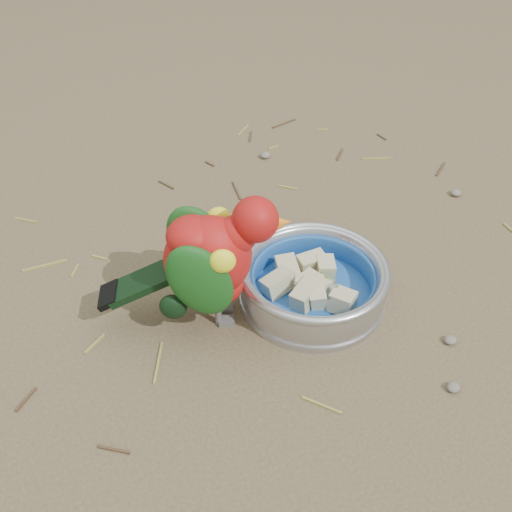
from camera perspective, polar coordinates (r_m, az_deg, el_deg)
ground at (r=0.86m, az=5.03°, el=-1.39°), size 60.00×60.00×0.00m
food_bowl at (r=0.81m, az=5.61°, el=-3.88°), size 0.20×0.20×0.02m
bowl_wall at (r=0.79m, az=5.74°, el=-2.30°), size 0.20×0.20×0.04m
fruit_wedges at (r=0.79m, az=5.71°, el=-2.68°), size 0.12×0.12×0.03m
lory_parrot at (r=0.73m, az=-4.45°, el=-1.05°), size 0.25×0.20×0.18m
ground_debris at (r=0.91m, az=3.90°, el=1.87°), size 0.90×0.80×0.01m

